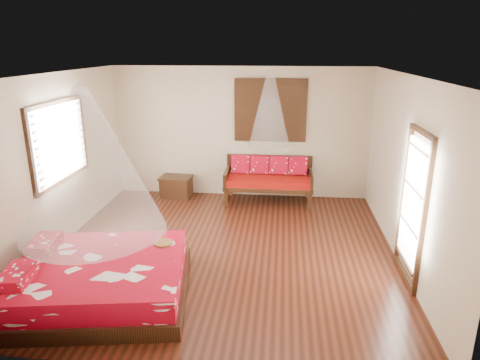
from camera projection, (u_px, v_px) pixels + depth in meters
The scene contains 10 objects.
room at pixel (223, 168), 6.61m from camera, with size 5.54×5.54×2.84m.
bed at pixel (99, 279), 5.66m from camera, with size 2.52×2.35×0.65m.
daybed at pixel (269, 178), 9.07m from camera, with size 1.84×0.82×0.96m.
storage_chest at pixel (176, 186), 9.42m from camera, with size 0.71×0.54×0.46m.
shutter_panel at pixel (270, 110), 8.97m from camera, with size 1.52×0.06×1.32m.
window_left at pixel (60, 142), 6.97m from camera, with size 0.10×1.74×1.34m.
glazed_door at pixel (413, 208), 5.88m from camera, with size 0.08×1.02×2.16m.
wine_tray at pixel (163, 240), 6.08m from camera, with size 0.27×0.27×0.22m.
mosquito_net_main at pixel (88, 163), 5.18m from camera, with size 1.79×1.79×1.80m, color white.
mosquito_net_daybed at pixel (270, 109), 8.50m from camera, with size 0.83×0.83×1.50m, color white.
Camera 1 is at (0.91, -6.30, 3.21)m, focal length 32.00 mm.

